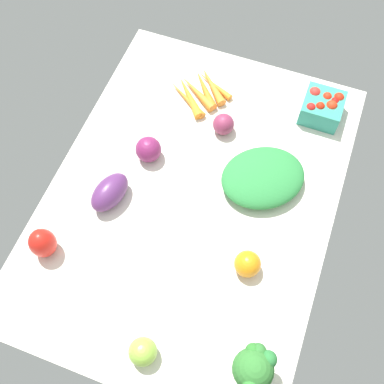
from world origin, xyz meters
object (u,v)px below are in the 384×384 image
object	(u,v)px
red_onion_center	(223,124)
heirloom_tomato_orange	(247,264)
bell_pepper_red	(43,243)
eggplant	(110,192)
berry_basket	(323,107)
leafy_greens_clump	(263,177)
carrot_bunch	(200,91)
broccoli_head	(254,368)
heirloom_tomato_green	(143,352)
red_onion_near_basket	(148,149)

from	to	relation	value
red_onion_center	heirloom_tomato_orange	bearing A→B (deg)	-153.35
bell_pepper_red	eggplant	bearing A→B (deg)	-25.79
eggplant	red_onion_center	bearing A→B (deg)	-18.66
berry_basket	leafy_greens_clump	bearing A→B (deg)	161.12
carrot_bunch	eggplant	distance (cm)	43.28
bell_pepper_red	broccoli_head	xyz separation A→B (cm)	(-10.49, -57.80, 3.49)
eggplant	bell_pepper_red	bearing A→B (deg)	169.43
heirloom_tomato_orange	carrot_bunch	bearing A→B (deg)	31.87
bell_pepper_red	broccoli_head	size ratio (longest dim) A/B	0.73
bell_pepper_red	berry_basket	distance (cm)	86.63
heirloom_tomato_green	berry_basket	xyz separation A→B (cm)	(81.41, -22.42, 0.56)
bell_pepper_red	leafy_greens_clump	size ratio (longest dim) A/B	0.41
carrot_bunch	bell_pepper_red	bearing A→B (deg)	162.24
heirloom_tomato_orange	berry_basket	xyz separation A→B (cm)	(53.21, -6.29, 0.53)
carrot_bunch	heirloom_tomato_green	world-z (taller)	heirloom_tomato_green
leafy_greens_clump	heirloom_tomato_green	bearing A→B (deg)	166.51
red_onion_center	heirloom_tomato_green	distance (cm)	66.10
eggplant	heirloom_tomato_green	bearing A→B (deg)	-129.73
bell_pepper_red	leafy_greens_clump	world-z (taller)	bell_pepper_red
leafy_greens_clump	red_onion_center	bearing A→B (deg)	50.47
heirloom_tomato_green	red_onion_center	bearing A→B (deg)	2.48
red_onion_center	red_onion_near_basket	distance (cm)	23.00
carrot_bunch	eggplant	size ratio (longest dim) A/B	1.64
bell_pepper_red	red_onion_center	distance (cm)	59.36
bell_pepper_red	red_onion_near_basket	world-z (taller)	bell_pepper_red
red_onion_center	heirloom_tomato_green	size ratio (longest dim) A/B	0.93
leafy_greens_clump	red_onion_near_basket	xyz separation A→B (cm)	(-2.79, 32.43, 0.48)
broccoli_head	berry_basket	bearing A→B (deg)	1.48
bell_pepper_red	leafy_greens_clump	bearing A→B (deg)	-50.55
broccoli_head	red_onion_near_basket	xyz separation A→B (cm)	(45.69, 44.08, -4.60)
red_onion_center	berry_basket	size ratio (longest dim) A/B	0.55
heirloom_tomato_orange	broccoli_head	distance (cm)	25.40
heirloom_tomato_orange	broccoli_head	size ratio (longest dim) A/B	0.52
heirloom_tomato_orange	bell_pepper_red	world-z (taller)	bell_pepper_red
red_onion_near_basket	berry_basket	world-z (taller)	berry_basket
red_onion_near_basket	eggplant	size ratio (longest dim) A/B	0.58
bell_pepper_red	berry_basket	bearing A→B (deg)	-40.12
heirloom_tomato_green	berry_basket	distance (cm)	84.44
heirloom_tomato_orange	eggplant	bearing A→B (deg)	81.26
bell_pepper_red	red_onion_near_basket	bearing A→B (deg)	-21.31
red_onion_center	carrot_bunch	bearing A→B (deg)	46.72
bell_pepper_red	heirloom_tomato_green	distance (cm)	36.71
leafy_greens_clump	eggplant	distance (cm)	41.38
red_onion_center	eggplant	size ratio (longest dim) A/B	0.50
leafy_greens_clump	berry_basket	world-z (taller)	berry_basket
red_onion_near_basket	eggplant	distance (cm)	16.59
red_onion_near_basket	heirloom_tomato_orange	bearing A→B (deg)	-121.76
heirloom_tomato_orange	carrot_bunch	distance (cm)	56.74
berry_basket	eggplant	bearing A→B (deg)	135.30
red_onion_center	broccoli_head	world-z (taller)	broccoli_head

